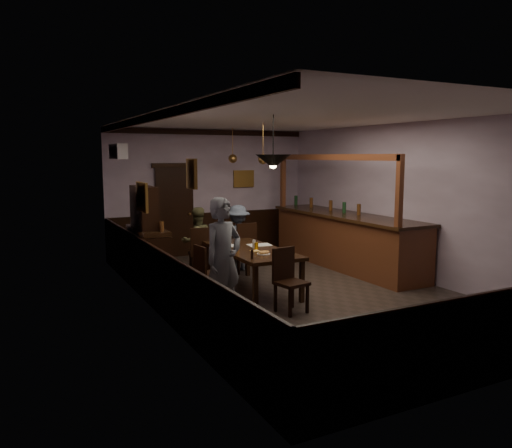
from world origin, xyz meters
TOP-DOWN VIEW (x-y plane):
  - room at (0.00, 0.00)m, footprint 5.01×8.01m
  - dining_table at (-0.66, 0.44)m, footprint 1.03×2.21m
  - chair_far_left at (-1.11, 1.71)m, footprint 0.51×0.51m
  - chair_far_right at (-0.19, 1.70)m, footprint 0.47×0.47m
  - chair_near at (-0.69, -0.88)m, footprint 0.49×0.49m
  - chair_side at (-1.58, 0.24)m, footprint 0.44×0.44m
  - person_standing at (-1.72, -0.80)m, footprint 0.75×0.61m
  - person_seated_left at (-1.09, 1.99)m, footprint 0.74×0.62m
  - person_seated_right at (-0.19, 1.98)m, footprint 0.91×0.55m
  - newspaper_left at (-0.97, 0.84)m, footprint 0.45×0.35m
  - newspaper_right at (-0.37, 0.68)m, footprint 0.45×0.35m
  - napkin at (-0.69, 0.23)m, footprint 0.15×0.15m
  - saucer at (-0.36, -0.11)m, footprint 0.15×0.15m
  - coffee_cup at (-0.34, -0.14)m, footprint 0.08×0.08m
  - pastry_plate at (-0.70, -0.11)m, footprint 0.22×0.22m
  - pastry_ring_a at (-0.73, -0.11)m, footprint 0.13×0.13m
  - pastry_ring_b at (-0.67, -0.12)m, footprint 0.13×0.13m
  - soda_can at (-0.61, 0.33)m, footprint 0.07×0.07m
  - beer_glass at (-0.91, 0.45)m, footprint 0.06×0.06m
  - water_glass at (-0.59, 0.45)m, footprint 0.06×0.06m
  - pepper_mill at (-1.02, -0.33)m, footprint 0.04×0.04m
  - sideboard at (-2.21, 1.51)m, footprint 0.50×1.39m
  - bar_counter at (1.99, 1.24)m, footprint 0.99×4.28m
  - door_back at (-0.90, 3.95)m, footprint 0.90×0.06m
  - ac_unit at (-2.38, 2.90)m, footprint 0.20×0.85m
  - picture_left_small at (-2.46, -1.60)m, footprint 0.04×0.28m
  - picture_left_large at (-2.46, 0.80)m, footprint 0.04×0.62m
  - picture_back at (0.90, 3.96)m, footprint 0.55×0.04m
  - pendant_iron at (-0.67, -0.36)m, footprint 0.56×0.56m
  - pendant_brass_mid at (0.10, 1.42)m, footprint 0.20×0.20m
  - pendant_brass_far at (0.30, 3.29)m, footprint 0.20×0.20m

SIDE VIEW (x-z plane):
  - chair_side at x=-1.58m, z-range 0.04..0.96m
  - chair_near at x=-0.69m, z-range 0.05..1.02m
  - chair_far_left at x=-1.11m, z-range 0.05..1.05m
  - chair_far_right at x=-0.19m, z-range 0.05..1.08m
  - bar_counter at x=1.99m, z-range -0.59..1.81m
  - person_seated_left at x=-1.09m, z-range 0.00..1.36m
  - person_seated_right at x=-0.19m, z-range 0.00..1.36m
  - dining_table at x=-0.66m, z-range 0.31..1.06m
  - sideboard at x=-2.21m, z-range -0.18..1.65m
  - napkin at x=-0.69m, z-range 0.75..0.75m
  - newspaper_left at x=-0.97m, z-range 0.75..0.76m
  - newspaper_right at x=-0.37m, z-range 0.75..0.76m
  - saucer at x=-0.36m, z-range 0.75..0.76m
  - pastry_plate at x=-0.70m, z-range 0.75..0.76m
  - pastry_ring_a at x=-0.73m, z-range 0.77..0.81m
  - pastry_ring_b at x=-0.67m, z-range 0.77..0.81m
  - coffee_cup at x=-0.34m, z-range 0.76..0.84m
  - soda_can at x=-0.61m, z-range 0.75..0.87m
  - pepper_mill at x=-1.02m, z-range 0.75..0.89m
  - water_glass at x=-0.59m, z-range 0.75..0.90m
  - beer_glass at x=-0.91m, z-range 0.75..0.95m
  - person_standing at x=-1.72m, z-range 0.00..1.78m
  - door_back at x=-0.90m, z-range 0.00..2.10m
  - room at x=0.00m, z-range -0.01..3.01m
  - picture_left_large at x=-2.46m, z-range 1.46..1.94m
  - picture_back at x=0.90m, z-range 1.59..2.01m
  - picture_left_small at x=-2.46m, z-range 1.97..2.33m
  - pendant_iron at x=-0.67m, z-range 1.86..2.69m
  - pendant_brass_mid at x=0.10m, z-range 1.89..2.70m
  - pendant_brass_far at x=0.30m, z-range 1.89..2.70m
  - ac_unit at x=-2.38m, z-range 2.30..2.60m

